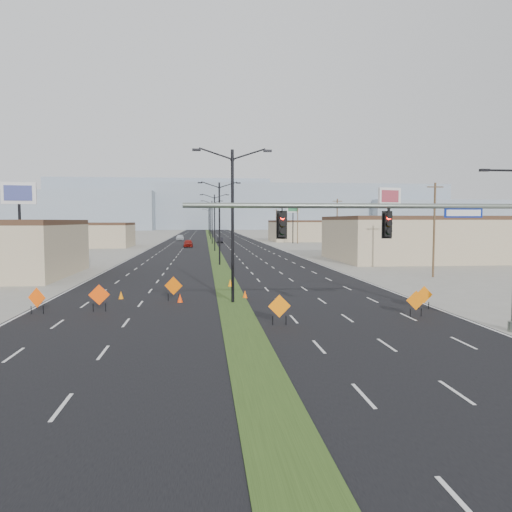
{
  "coord_description": "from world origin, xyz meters",
  "views": [
    {
      "loc": [
        -1.85,
        -20.6,
        5.42
      ],
      "look_at": [
        1.37,
        10.37,
        3.2
      ],
      "focal_mm": 35.0,
      "sensor_mm": 36.0,
      "label": 1
    }
  ],
  "objects": [
    {
      "name": "streetlight_3",
      "position": [
        0.0,
        96.0,
        5.42
      ],
      "size": [
        5.15,
        0.24,
        10.02
      ],
      "color": "black",
      "rests_on": "ground"
    },
    {
      "name": "construction_sign_4",
      "position": [
        10.02,
        6.17,
        0.86
      ],
      "size": [
        1.11,
        0.15,
        1.48
      ],
      "rotation": [
        0.0,
        0.0,
        -0.1
      ],
      "color": "#DD6504",
      "rests_on": "ground"
    },
    {
      "name": "pole_sign_east_near",
      "position": [
        20.03,
        36.78,
        7.58
      ],
      "size": [
        3.01,
        1.2,
        9.3
      ],
      "rotation": [
        0.0,
        0.0,
        0.29
      ],
      "color": "black",
      "rests_on": "ground"
    },
    {
      "name": "construction_sign_1",
      "position": [
        -8.07,
        9.49,
        0.97
      ],
      "size": [
        1.24,
        0.13,
        1.65
      ],
      "rotation": [
        0.0,
        0.0,
        0.07
      ],
      "color": "#FF4805",
      "rests_on": "ground"
    },
    {
      "name": "signal_mast",
      "position": [
        8.56,
        2.0,
        4.79
      ],
      "size": [
        16.3,
        0.6,
        8.0
      ],
      "color": "slate",
      "rests_on": "ground"
    },
    {
      "name": "cone_1",
      "position": [
        0.95,
        13.79,
        0.28
      ],
      "size": [
        0.36,
        0.36,
        0.57
      ],
      "primitive_type": "cone",
      "rotation": [
        0.0,
        0.0,
        0.07
      ],
      "color": "#FF5805",
      "rests_on": "ground"
    },
    {
      "name": "median_strip",
      "position": [
        0.0,
        100.0,
        0.0
      ],
      "size": [
        2.0,
        400.0,
        0.04
      ],
      "primitive_type": "cube",
      "color": "#294017",
      "rests_on": "ground"
    },
    {
      "name": "mesa_center",
      "position": [
        40.0,
        300.0,
        14.0
      ],
      "size": [
        220.0,
        50.0,
        28.0
      ],
      "primitive_type": "cube",
      "color": "#8A99AB",
      "rests_on": "ground"
    },
    {
      "name": "mesa_backdrop",
      "position": [
        -30.0,
        320.0,
        16.0
      ],
      "size": [
        140.0,
        50.0,
        32.0
      ],
      "primitive_type": "cube",
      "color": "#8A99AB",
      "rests_on": "ground"
    },
    {
      "name": "utility_pole_1",
      "position": [
        20.0,
        60.0,
        4.67
      ],
      "size": [
        1.6,
        0.2,
        9.0
      ],
      "color": "#4C3823",
      "rests_on": "ground"
    },
    {
      "name": "streetlight_0",
      "position": [
        0.0,
        12.0,
        5.42
      ],
      "size": [
        5.15,
        0.24,
        10.02
      ],
      "color": "black",
      "rests_on": "ground"
    },
    {
      "name": "streetlight_2",
      "position": [
        0.0,
        68.0,
        5.42
      ],
      "size": [
        5.15,
        0.24,
        10.02
      ],
      "color": "black",
      "rests_on": "ground"
    },
    {
      "name": "building_se_near",
      "position": [
        34.0,
        45.0,
        2.75
      ],
      "size": [
        36.0,
        18.0,
        5.5
      ],
      "primitive_type": "cube",
      "color": "#C1AD8A",
      "rests_on": "ground"
    },
    {
      "name": "cone_3",
      "position": [
        -7.59,
        14.28,
        0.29
      ],
      "size": [
        0.39,
        0.39,
        0.57
      ],
      "primitive_type": "cone",
      "rotation": [
        0.0,
        0.0,
        -0.16
      ],
      "color": "orange",
      "rests_on": "ground"
    },
    {
      "name": "pole_sign_east_far",
      "position": [
        19.12,
        96.23,
        7.59
      ],
      "size": [
        2.97,
        1.39,
        9.32
      ],
      "rotation": [
        0.0,
        0.0,
        -0.36
      ],
      "color": "black",
      "rests_on": "ground"
    },
    {
      "name": "cone_0",
      "position": [
        -3.47,
        12.39,
        0.31
      ],
      "size": [
        0.49,
        0.49,
        0.61
      ],
      "primitive_type": "cone",
      "rotation": [
        0.0,
        0.0,
        0.42
      ],
      "color": "#FE3C05",
      "rests_on": "ground"
    },
    {
      "name": "ground",
      "position": [
        0.0,
        0.0,
        0.0
      ],
      "size": [
        600.0,
        600.0,
        0.0
      ],
      "primitive_type": "plane",
      "color": "gray",
      "rests_on": "ground"
    },
    {
      "name": "pole_sign_west",
      "position": [
        -18.02,
        25.31,
        7.12
      ],
      "size": [
        2.88,
        0.8,
        8.78
      ],
      "rotation": [
        0.0,
        0.0,
        0.16
      ],
      "color": "black",
      "rests_on": "ground"
    },
    {
      "name": "road_surface",
      "position": [
        0.0,
        100.0,
        0.0
      ],
      "size": [
        25.0,
        400.0,
        0.02
      ],
      "primitive_type": "cube",
      "color": "black",
      "rests_on": "ground"
    },
    {
      "name": "streetlight_5",
      "position": [
        0.0,
        152.0,
        5.42
      ],
      "size": [
        5.15,
        0.24,
        10.02
      ],
      "color": "black",
      "rests_on": "ground"
    },
    {
      "name": "car_left",
      "position": [
        -5.11,
        81.8,
        0.78
      ],
      "size": [
        1.86,
        4.61,
        1.57
      ],
      "primitive_type": "imported",
      "rotation": [
        0.0,
        0.0,
        0.0
      ],
      "color": "maroon",
      "rests_on": "ground"
    },
    {
      "name": "construction_sign_5",
      "position": [
        11.5,
        8.38,
        0.83
      ],
      "size": [
        1.07,
        0.06,
        1.43
      ],
      "rotation": [
        0.0,
        0.0,
        0.02
      ],
      "color": "#D96404",
      "rests_on": "ground"
    },
    {
      "name": "construction_sign_0",
      "position": [
        -11.5,
        9.1,
        0.91
      ],
      "size": [
        1.1,
        0.46,
        1.56
      ],
      "rotation": [
        0.0,
        0.0,
        -0.37
      ],
      "color": "#F94F05",
      "rests_on": "ground"
    },
    {
      "name": "construction_sign_3",
      "position": [
        2.0,
        4.68,
        0.94
      ],
      "size": [
        1.2,
        0.13,
        1.59
      ],
      "rotation": [
        0.0,
        0.0,
        0.08
      ],
      "color": "orange",
      "rests_on": "ground"
    },
    {
      "name": "car_mid",
      "position": [
        2.0,
        100.99,
        0.65
      ],
      "size": [
        1.4,
        3.95,
        1.3
      ],
      "primitive_type": "imported",
      "rotation": [
        0.0,
        0.0,
        -0.01
      ],
      "color": "black",
      "rests_on": "ground"
    },
    {
      "name": "streetlight_6",
      "position": [
        0.0,
        180.0,
        5.42
      ],
      "size": [
        5.15,
        0.24,
        10.02
      ],
      "color": "black",
      "rests_on": "ground"
    },
    {
      "name": "construction_sign_2",
      "position": [
        -3.94,
        13.14,
        0.97
      ],
      "size": [
        1.21,
        0.34,
        1.65
      ],
      "rotation": [
        0.0,
        0.0,
        -0.24
      ],
      "color": "#E55E04",
      "rests_on": "ground"
    },
    {
      "name": "cone_2",
      "position": [
        0.24,
        19.86,
        0.34
      ],
      "size": [
        0.51,
        0.51,
        0.67
      ],
      "primitive_type": "cone",
      "rotation": [
        0.0,
        0.0,
        -0.32
      ],
      "color": "orange",
      "rests_on": "ground"
    },
    {
      "name": "building_sw_far",
      "position": [
        -32.0,
        85.0,
        2.25
      ],
      "size": [
        30.0,
        14.0,
        4.5
      ],
      "primitive_type": "cube",
      "color": "#C1AD8A",
      "rests_on": "ground"
    },
    {
      "name": "mesa_east",
      "position": [
        180.0,
        290.0,
        9.0
      ],
      "size": [
        160.0,
        50.0,
        18.0
      ],
      "primitive_type": "cube",
      "color": "#8A99AB",
      "rests_on": "ground"
    },
    {
      "name": "building_se_far",
      "position": [
        38.0,
        110.0,
        2.5
      ],
      "size": [
        44.0,
        16.0,
        5.0
      ],
      "primitive_type": "cube",
      "color": "#C1AD8A",
      "rests_on": "ground"
    },
    {
      "name": "car_far",
      "position": [
        -8.48,
        117.63,
        0.74
      ],
      "size": [
        2.17,
        5.12,
        1.47
      ],
      "primitive_type": "imported",
      "rotation": [
        0.0,
        0.0,
        0.02
      ],
      "color": "silver",
      "rests_on": "ground"
    },
    {
      "name": "utility_pole_2",
      "position": [
        20.0,
        95.0,
        4.67
      ],
      "size": [
        1.6,
        0.2,
        9.0
      ],
      "color": "#4C3823",
      "rests_on": "ground"
    },
    {
      "name": "utility_pole_3",
      "position": [
        20.0,
        130.0,
        4.67
      ],
      "size": [
        1.6,
        0.2,
        9.0
      ],
      "color": "#4C3823",
      "rests_on": "ground"
    },
    {
      "name": "streetlight_4",
      "position": [
        0.0,
        124.0,
        5.42
      ],
      "size": [
        5.15,
        0.24,
        10.02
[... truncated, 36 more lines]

